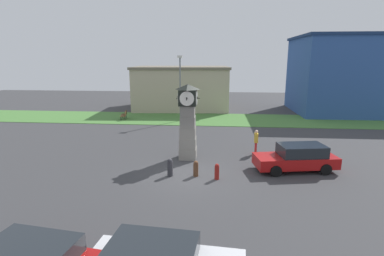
# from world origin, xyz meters

# --- Properties ---
(ground_plane) EXTENTS (86.53, 86.53, 0.00)m
(ground_plane) POSITION_xyz_m (0.00, 0.00, 0.00)
(ground_plane) COLOR #38383A
(clock_tower) EXTENTS (1.48, 1.43, 4.78)m
(clock_tower) POSITION_xyz_m (-0.40, 2.90, 2.43)
(clock_tower) COLOR gray
(clock_tower) RESTS_ON ground_plane
(bollard_near_tower) EXTENTS (0.25, 0.25, 0.87)m
(bollard_near_tower) POSITION_xyz_m (1.50, -0.46, 0.44)
(bollard_near_tower) COLOR maroon
(bollard_near_tower) RESTS_ON ground_plane
(bollard_mid_row) EXTENTS (0.28, 0.28, 0.89)m
(bollard_mid_row) POSITION_xyz_m (0.35, -0.12, 0.45)
(bollard_mid_row) COLOR brown
(bollard_mid_row) RESTS_ON ground_plane
(bollard_far_row) EXTENTS (0.30, 0.30, 1.00)m
(bollard_far_row) POSITION_xyz_m (-1.06, -0.22, 0.51)
(bollard_far_row) COLOR #333338
(bollard_far_row) RESTS_ON ground_plane
(car_far_lot) EXTENTS (4.82, 2.48, 1.53)m
(car_far_lot) POSITION_xyz_m (6.08, 1.28, 0.78)
(car_far_lot) COLOR #A51111
(car_far_lot) RESTS_ON ground_plane
(bench) EXTENTS (0.84, 1.67, 0.90)m
(bench) POSITION_xyz_m (-8.51, 15.06, 0.52)
(bench) COLOR brown
(bench) RESTS_ON ground_plane
(pedestrian_near_bench) EXTENTS (0.26, 0.41, 1.67)m
(pedestrian_near_bench) POSITION_xyz_m (4.07, 4.16, 0.96)
(pedestrian_near_bench) COLOR red
(pedestrian_near_bench) RESTS_ON ground_plane
(street_lamp_near_road) EXTENTS (0.50, 0.24, 6.64)m
(street_lamp_near_road) POSITION_xyz_m (-2.43, 14.76, 3.82)
(street_lamp_near_road) COLOR slate
(street_lamp_near_road) RESTS_ON ground_plane
(warehouse_blue_far) EXTENTS (12.50, 10.06, 5.37)m
(warehouse_blue_far) POSITION_xyz_m (-3.37, 23.44, 2.69)
(warehouse_blue_far) COLOR #B7A88E
(warehouse_blue_far) RESTS_ON ground_plane
(storefront_low_left) EXTENTS (12.80, 10.68, 8.95)m
(storefront_low_left) POSITION_xyz_m (16.84, 21.82, 4.48)
(storefront_low_left) COLOR #2D5193
(storefront_low_left) RESTS_ON ground_plane
(grass_verge_far) EXTENTS (51.92, 6.75, 0.04)m
(grass_verge_far) POSITION_xyz_m (-1.91, 15.86, 0.02)
(grass_verge_far) COLOR #477A38
(grass_verge_far) RESTS_ON ground_plane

